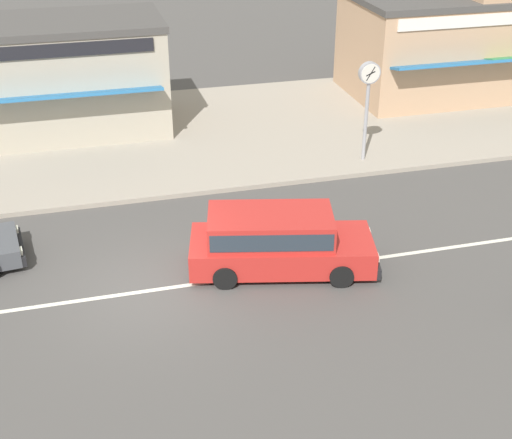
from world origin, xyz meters
The scene contains 8 objects.
ground_plane centered at (0.00, 0.00, 0.00)m, with size 160.00×160.00×0.00m, color #4C4947.
lane_centre_stripe centered at (0.00, 0.00, 0.00)m, with size 50.40×0.14×0.01m, color silver.
kerb_strip centered at (0.00, 9.82, 0.07)m, with size 68.00×10.00×0.15m, color #9E9384.
minivan_red_2 centered at (3.31, 0.21, 0.85)m, with size 5.00×2.85×1.56m.
street_clock centered at (8.00, 5.85, 2.69)m, with size 0.71×0.22×3.35m.
shopfront_corner_warung centered at (13.20, 11.84, 2.20)m, with size 6.41×5.84×4.08m.
shopfront_mid_block centered at (-1.20, 11.34, 2.17)m, with size 6.71×4.98×4.02m.
shopfront_far_kios centered at (16.80, 11.99, 2.84)m, with size 5.68×5.83×5.38m.
Camera 1 is at (-1.15, -14.66, 9.78)m, focal length 50.00 mm.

